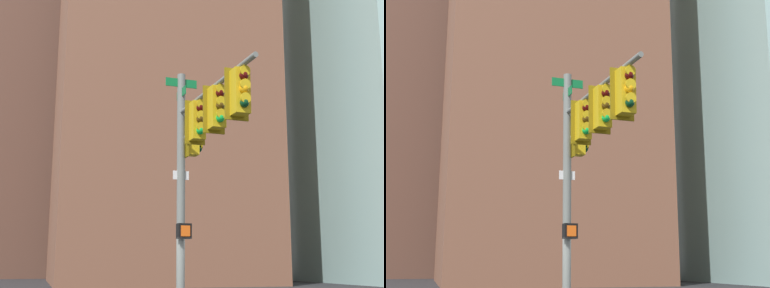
# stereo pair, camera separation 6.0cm
# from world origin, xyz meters

# --- Properties ---
(signal_pole_assembly) EXTENTS (5.08, 1.08, 7.09)m
(signal_pole_assembly) POSITION_xyz_m (1.12, 0.35, 4.77)
(signal_pole_assembly) COLOR slate
(signal_pole_assembly) RESTS_ON ground_plane
(building_brick_nearside) EXTENTS (21.96, 18.49, 53.82)m
(building_brick_nearside) POSITION_xyz_m (-38.00, 7.26, 26.91)
(building_brick_nearside) COLOR brown
(building_brick_nearside) RESTS_ON ground_plane
(building_brick_midblock) EXTENTS (20.63, 17.76, 38.89)m
(building_brick_midblock) POSITION_xyz_m (-39.75, 8.57, 19.44)
(building_brick_midblock) COLOR #845B47
(building_brick_midblock) RESTS_ON ground_plane
(building_brick_farside) EXTENTS (16.36, 14.88, 41.66)m
(building_brick_farside) POSITION_xyz_m (-62.71, -3.81, 20.83)
(building_brick_farside) COLOR brown
(building_brick_farside) RESTS_ON ground_plane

